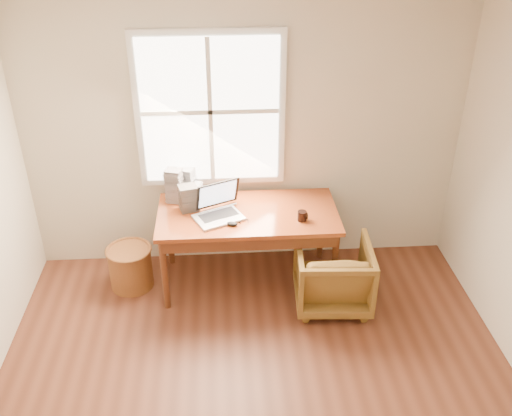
{
  "coord_description": "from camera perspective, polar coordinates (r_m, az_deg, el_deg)",
  "views": [
    {
      "loc": [
        -0.22,
        -2.54,
        3.33
      ],
      "look_at": [
        0.06,
        1.65,
        0.88
      ],
      "focal_mm": 40.0,
      "sensor_mm": 36.0,
      "label": 1
    }
  ],
  "objects": [
    {
      "name": "wicker_stool",
      "position": [
        5.43,
        -12.42,
        -5.83
      ],
      "size": [
        0.41,
        0.41,
        0.39
      ],
      "primitive_type": "cylinder",
      "rotation": [
        0.0,
        0.0,
        0.05
      ],
      "color": "brown",
      "rests_on": "room_shell"
    },
    {
      "name": "mouse",
      "position": [
        4.86,
        -2.42,
        -1.59
      ],
      "size": [
        0.11,
        0.08,
        0.03
      ],
      "primitive_type": "ellipsoid",
      "rotation": [
        0.0,
        0.0,
        -0.29
      ],
      "color": "black",
      "rests_on": "desk"
    },
    {
      "name": "cd_stack_d",
      "position": [
        5.26,
        -6.17,
        1.7
      ],
      "size": [
        0.16,
        0.15,
        0.16
      ],
      "primitive_type": "cube",
      "rotation": [
        0.0,
        0.0,
        -0.32
      ],
      "color": "#ADB2B8",
      "rests_on": "desk"
    },
    {
      "name": "armchair",
      "position": [
        5.08,
        7.69,
        -6.59
      ],
      "size": [
        0.69,
        0.71,
        0.61
      ],
      "primitive_type": "imported",
      "rotation": [
        0.0,
        0.0,
        3.08
      ],
      "color": "brown",
      "rests_on": "room_shell"
    },
    {
      "name": "cd_stack_a",
      "position": [
        5.3,
        -6.93,
        2.61
      ],
      "size": [
        0.18,
        0.17,
        0.28
      ],
      "primitive_type": "cube",
      "rotation": [
        0.0,
        0.0,
        -0.38
      ],
      "color": "silver",
      "rests_on": "desk"
    },
    {
      "name": "laptop",
      "position": [
        4.89,
        -3.82,
        0.47
      ],
      "size": [
        0.56,
        0.57,
        0.31
      ],
      "primitive_type": null,
      "rotation": [
        0.0,
        0.0,
        0.43
      ],
      "color": "silver",
      "rests_on": "desk"
    },
    {
      "name": "cd_stack_c",
      "position": [
        5.21,
        -8.17,
        2.24
      ],
      "size": [
        0.17,
        0.16,
        0.32
      ],
      "primitive_type": "cube",
      "rotation": [
        0.0,
        0.0,
        -0.3
      ],
      "color": "#ADABB9",
      "rests_on": "desk"
    },
    {
      "name": "coffee_mug",
      "position": [
        4.93,
        4.62,
        -0.79
      ],
      "size": [
        0.1,
        0.1,
        0.09
      ],
      "primitive_type": "cylinder",
      "rotation": [
        0.0,
        0.0,
        -0.39
      ],
      "color": "black",
      "rests_on": "desk"
    },
    {
      "name": "room_shell",
      "position": [
        3.38,
        0.27,
        -6.32
      ],
      "size": [
        4.04,
        4.54,
        2.64
      ],
      "color": "brown",
      "rests_on": "ground"
    },
    {
      "name": "cd_stack_b",
      "position": [
        5.07,
        -6.75,
        0.98
      ],
      "size": [
        0.19,
        0.17,
        0.24
      ],
      "primitive_type": "cube",
      "rotation": [
        0.0,
        0.0,
        0.29
      ],
      "color": "#242328",
      "rests_on": "desk"
    },
    {
      "name": "desk",
      "position": [
        5.07,
        -0.84,
        -0.61
      ],
      "size": [
        1.6,
        0.8,
        0.04
      ],
      "primitive_type": "cube",
      "color": "brown",
      "rests_on": "room_shell"
    }
  ]
}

